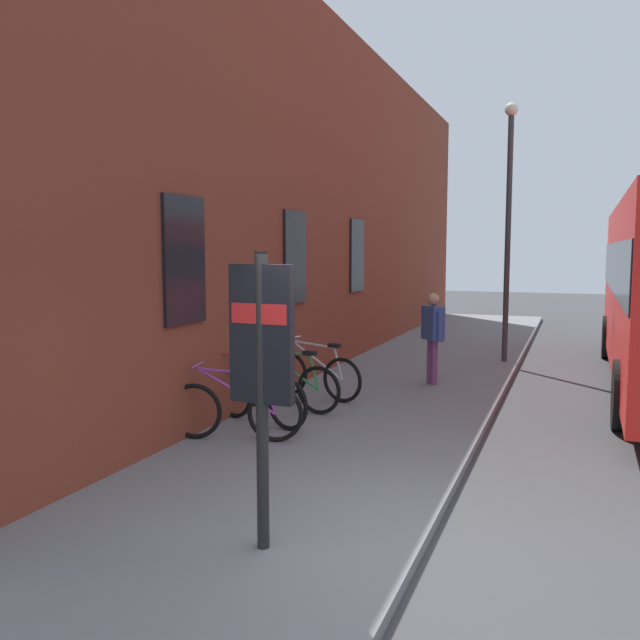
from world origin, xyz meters
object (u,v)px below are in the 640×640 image
at_px(bicycle_beside_lamp, 235,410).
at_px(pedestrian_crossing_street, 433,329).
at_px(transit_info_sign, 262,353).
at_px(street_lamp, 509,211).
at_px(bicycle_leaning_wall, 260,396).
at_px(bicycle_end_of_row, 288,385).
at_px(bicycle_by_door, 316,375).

height_order(bicycle_beside_lamp, pedestrian_crossing_street, pedestrian_crossing_street).
bearing_deg(transit_info_sign, street_lamp, -5.08).
height_order(bicycle_leaning_wall, bicycle_end_of_row, same).
xyz_separation_m(bicycle_leaning_wall, street_lamp, (6.64, -2.63, 2.84)).
distance_m(bicycle_end_of_row, pedestrian_crossing_street, 3.25).
distance_m(pedestrian_crossing_street, street_lamp, 3.88).
relative_size(bicycle_by_door, street_lamp, 0.32).
height_order(bicycle_end_of_row, bicycle_by_door, same).
bearing_deg(bicycle_end_of_row, pedestrian_crossing_street, -30.41).
height_order(bicycle_by_door, pedestrian_crossing_street, pedestrian_crossing_street).
bearing_deg(pedestrian_crossing_street, transit_info_sign, -179.45).
bearing_deg(pedestrian_crossing_street, bicycle_leaning_wall, 155.26).
distance_m(bicycle_beside_lamp, transit_info_sign, 3.35).
bearing_deg(bicycle_by_door, bicycle_beside_lamp, 178.46).
height_order(bicycle_beside_lamp, bicycle_by_door, same).
distance_m(bicycle_leaning_wall, transit_info_sign, 4.07).
bearing_deg(bicycle_beside_lamp, transit_info_sign, -147.65).
relative_size(bicycle_beside_lamp, bicycle_leaning_wall, 1.03).
relative_size(bicycle_leaning_wall, street_lamp, 0.31).
bearing_deg(bicycle_by_door, pedestrian_crossing_street, -39.64).
xyz_separation_m(bicycle_beside_lamp, street_lamp, (7.48, -2.57, 2.84)).
height_order(bicycle_leaning_wall, bicycle_by_door, same).
height_order(bicycle_beside_lamp, bicycle_end_of_row, same).
distance_m(transit_info_sign, street_lamp, 10.29).
distance_m(bicycle_beside_lamp, pedestrian_crossing_street, 4.78).
relative_size(bicycle_beside_lamp, street_lamp, 0.32).
distance_m(bicycle_beside_lamp, bicycle_end_of_row, 1.70).
xyz_separation_m(bicycle_leaning_wall, transit_info_sign, (-3.48, -1.73, 1.21)).
relative_size(bicycle_end_of_row, street_lamp, 0.32).
bearing_deg(bicycle_by_door, street_lamp, -27.15).
relative_size(bicycle_end_of_row, transit_info_sign, 0.73).
height_order(bicycle_leaning_wall, street_lamp, street_lamp).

